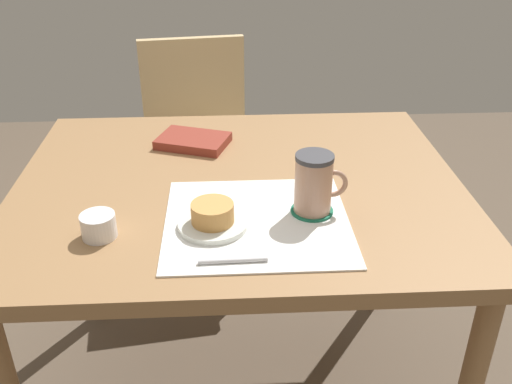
# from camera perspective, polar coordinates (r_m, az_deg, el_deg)

# --- Properties ---
(dining_table) EXTENTS (1.05, 0.86, 0.71)m
(dining_table) POSITION_cam_1_polar(r_m,az_deg,el_deg) (1.39, -1.73, -1.81)
(dining_table) COLOR #997047
(dining_table) RESTS_ON ground_plane
(wooden_chair) EXTENTS (0.47, 0.47, 0.83)m
(wooden_chair) POSITION_cam_1_polar(r_m,az_deg,el_deg) (2.14, -5.73, 4.82)
(wooden_chair) COLOR #D1B27F
(wooden_chair) RESTS_ON ground_plane
(placemat) EXTENTS (0.38, 0.36, 0.00)m
(placemat) POSITION_cam_1_polar(r_m,az_deg,el_deg) (1.19, 0.10, -2.95)
(placemat) COLOR white
(placemat) RESTS_ON dining_table
(pastry_plate) EXTENTS (0.14, 0.14, 0.01)m
(pastry_plate) POSITION_cam_1_polar(r_m,az_deg,el_deg) (1.17, -4.33, -3.22)
(pastry_plate) COLOR silver
(pastry_plate) RESTS_ON placemat
(pastry) EXTENTS (0.09, 0.09, 0.04)m
(pastry) POSITION_cam_1_polar(r_m,az_deg,el_deg) (1.16, -4.38, -2.09)
(pastry) COLOR tan
(pastry) RESTS_ON pastry_plate
(coffee_coaster) EXTENTS (0.09, 0.09, 0.00)m
(coffee_coaster) POSITION_cam_1_polar(r_m,az_deg,el_deg) (1.23, 5.61, -1.86)
(coffee_coaster) COLOR #196B4C
(coffee_coaster) RESTS_ON placemat
(coffee_mug) EXTENTS (0.11, 0.08, 0.13)m
(coffee_mug) POSITION_cam_1_polar(r_m,az_deg,el_deg) (1.19, 5.86, 0.90)
(coffee_mug) COLOR tan
(coffee_mug) RESTS_ON coffee_coaster
(teaspoon) EXTENTS (0.13, 0.01, 0.01)m
(teaspoon) POSITION_cam_1_polar(r_m,az_deg,el_deg) (1.07, -2.32, -6.88)
(teaspoon) COLOR silver
(teaspoon) RESTS_ON placemat
(sugar_bowl) EXTENTS (0.07, 0.07, 0.05)m
(sugar_bowl) POSITION_cam_1_polar(r_m,az_deg,el_deg) (1.18, -15.47, -3.27)
(sugar_bowl) COLOR white
(sugar_bowl) RESTS_ON dining_table
(small_book) EXTENTS (0.21, 0.18, 0.02)m
(small_book) POSITION_cam_1_polar(r_m,az_deg,el_deg) (1.54, -6.30, 5.10)
(small_book) COLOR maroon
(small_book) RESTS_ON dining_table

